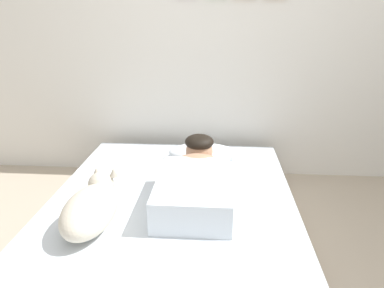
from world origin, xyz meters
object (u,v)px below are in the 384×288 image
Objects in this scene: dog at (91,207)px; cell_phone at (181,219)px; pillow at (203,153)px; coffee_cup at (202,165)px; bed at (172,221)px; person_lying at (196,179)px.

cell_phone is at bearing 8.95° from dog.
coffee_cup is (0.01, -0.20, -0.02)m from pillow.
bed is 0.52m from coffee_cup.
person_lying reaches higher than pillow.
coffee_cup is at bearing 86.96° from person_lying.
person_lying is (-0.02, -0.58, 0.05)m from pillow.
person_lying is 0.64m from dog.
pillow is 0.59m from person_lying.
person_lying reaches higher than cell_phone.
dog is at bearing -125.89° from coffee_cup.
bed is at bearing -154.20° from person_lying.
bed is 15.93× the size of coffee_cup.
cell_phone is (0.08, -0.22, 0.16)m from bed.
pillow is at bearing 76.57° from bed.
cell_phone is (-0.06, -0.29, -0.10)m from person_lying.
pillow is at bearing 91.52° from coffee_cup.
cell_phone is at bearing -94.88° from pillow.
coffee_cup is at bearing -88.48° from pillow.
bed is 0.28m from cell_phone.
person_lying is at bearing 78.45° from cell_phone.
dog reaches higher than coffee_cup.
bed is 14.22× the size of cell_phone.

